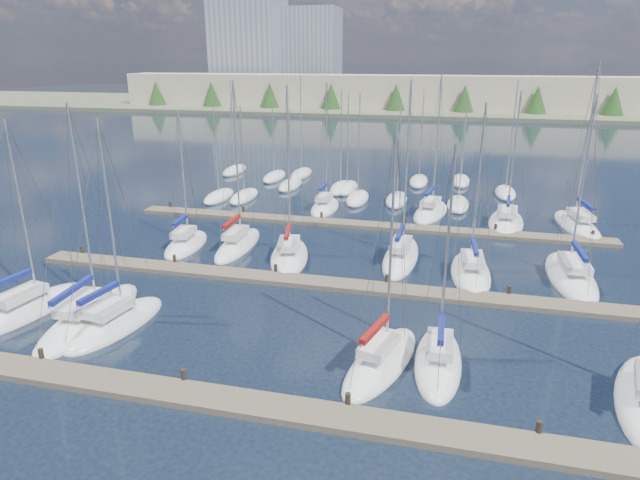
% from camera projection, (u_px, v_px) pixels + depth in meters
% --- Properties ---
extents(ground, '(400.00, 400.00, 0.00)m').
position_uv_depth(ground, '(396.00, 166.00, 77.25)').
color(ground, '#182231').
rests_on(ground, ground).
extents(dock_near, '(44.00, 1.93, 1.10)m').
position_uv_depth(dock_near, '(256.00, 405.00, 23.95)').
color(dock_near, '#6B5E4C').
rests_on(dock_near, ground).
extents(dock_mid, '(44.00, 1.93, 1.10)m').
position_uv_depth(dock_mid, '(327.00, 283.00, 36.81)').
color(dock_mid, '#6B5E4C').
rests_on(dock_mid, ground).
extents(dock_far, '(44.00, 1.93, 1.10)m').
position_uv_depth(dock_far, '(361.00, 225.00, 49.67)').
color(dock_far, '#6B5E4C').
rests_on(dock_far, ground).
extents(sailboat_a, '(3.86, 8.95, 12.40)m').
position_uv_depth(sailboat_a, '(29.00, 309.00, 33.01)').
color(sailboat_a, white).
rests_on(sailboat_a, ground).
extents(sailboat_r, '(4.09, 9.83, 15.37)m').
position_uv_depth(sailboat_r, '(577.00, 225.00, 49.41)').
color(sailboat_r, white).
rests_on(sailboat_r, ground).
extents(sailboat_m, '(3.21, 9.86, 13.44)m').
position_uv_depth(sailboat_m, '(571.00, 276.00, 37.97)').
color(sailboat_m, white).
rests_on(sailboat_m, ground).
extents(sailboat_i, '(2.70, 8.64, 13.99)m').
position_uv_depth(sailboat_i, '(238.00, 245.00, 44.29)').
color(sailboat_i, white).
rests_on(sailboat_i, ground).
extents(sailboat_h, '(3.33, 7.11, 11.81)m').
position_uv_depth(sailboat_h, '(186.00, 244.00, 44.38)').
color(sailboat_h, white).
rests_on(sailboat_h, ground).
extents(sailboat_e, '(2.43, 7.38, 11.94)m').
position_uv_depth(sailboat_e, '(438.00, 361.00, 27.40)').
color(sailboat_e, white).
rests_on(sailboat_e, ground).
extents(sailboat_d, '(4.40, 8.18, 12.90)m').
position_uv_depth(sailboat_d, '(381.00, 361.00, 27.35)').
color(sailboat_d, white).
rests_on(sailboat_d, ground).
extents(sailboat_o, '(2.60, 7.02, 13.28)m').
position_uv_depth(sailboat_o, '(325.00, 207.00, 55.28)').
color(sailboat_o, white).
rests_on(sailboat_o, ground).
extents(sailboat_j, '(4.56, 8.65, 13.81)m').
position_uv_depth(sailboat_j, '(289.00, 256.00, 41.80)').
color(sailboat_j, white).
rests_on(sailboat_j, ground).
extents(sailboat_l, '(3.16, 8.59, 12.83)m').
position_uv_depth(sailboat_l, '(471.00, 272.00, 38.66)').
color(sailboat_l, white).
rests_on(sailboat_l, ground).
extents(sailboat_b, '(3.74, 10.05, 13.38)m').
position_uv_depth(sailboat_b, '(90.00, 317.00, 32.00)').
color(sailboat_b, white).
rests_on(sailboat_b, ground).
extents(sailboat_p, '(4.27, 8.80, 14.23)m').
position_uv_depth(sailboat_p, '(431.00, 212.00, 53.66)').
color(sailboat_p, white).
rests_on(sailboat_p, ground).
extents(sailboat_k, '(2.87, 9.46, 14.13)m').
position_uv_depth(sailboat_k, '(401.00, 256.00, 41.69)').
color(sailboat_k, white).
rests_on(sailboat_k, ground).
extents(sailboat_q, '(4.09, 9.24, 12.87)m').
position_uv_depth(sailboat_q, '(506.00, 222.00, 50.36)').
color(sailboat_q, white).
rests_on(sailboat_q, ground).
extents(sailboat_c, '(3.91, 7.88, 12.71)m').
position_uv_depth(sailboat_c, '(116.00, 323.00, 31.26)').
color(sailboat_c, white).
rests_on(sailboat_c, ground).
extents(distant_boats, '(36.93, 20.75, 13.30)m').
position_uv_depth(distant_boats, '(344.00, 187.00, 63.22)').
color(distant_boats, '#9EA0A5').
rests_on(distant_boats, ground).
extents(shoreline, '(400.00, 60.00, 38.00)m').
position_uv_depth(shoreline, '(385.00, 83.00, 160.25)').
color(shoreline, '#666B51').
rests_on(shoreline, ground).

